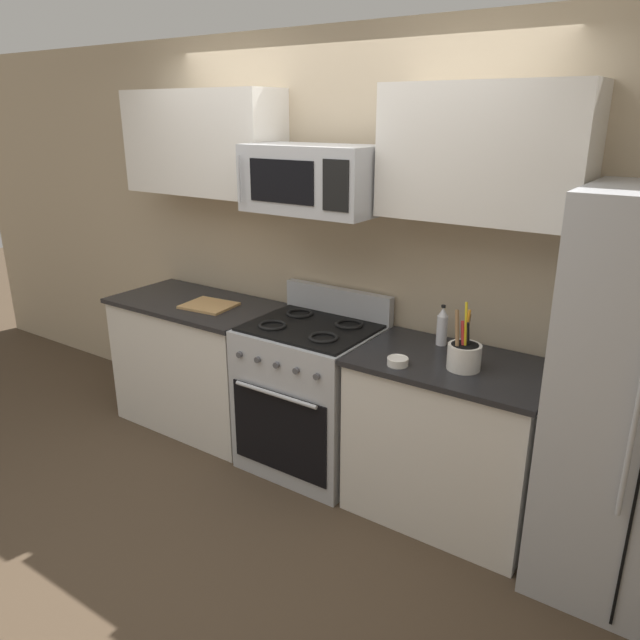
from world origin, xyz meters
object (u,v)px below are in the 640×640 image
at_px(range_oven, 311,395).
at_px(utensil_crock, 464,355).
at_px(prep_bowl, 398,361).
at_px(bottle_vinegar, 442,327).
at_px(cutting_board, 209,305).
at_px(microwave, 313,179).

distance_m(range_oven, utensil_crock, 1.10).
bearing_deg(prep_bowl, range_oven, 163.31).
xyz_separation_m(range_oven, utensil_crock, (0.97, -0.06, 0.51)).
distance_m(range_oven, bottle_vinegar, 0.94).
bearing_deg(cutting_board, utensil_crock, -0.87).
distance_m(cutting_board, bottle_vinegar, 1.57).
height_order(bottle_vinegar, prep_bowl, bottle_vinegar).
xyz_separation_m(utensil_crock, prep_bowl, (-0.29, -0.14, -0.05)).
bearing_deg(bottle_vinegar, prep_bowl, -99.06).
relative_size(utensil_crock, prep_bowl, 3.13).
bearing_deg(bottle_vinegar, utensil_crock, -47.64).
distance_m(bottle_vinegar, prep_bowl, 0.41).
bearing_deg(range_oven, bottle_vinegar, 14.36).
distance_m(cutting_board, prep_bowl, 1.50).
relative_size(utensil_crock, bottle_vinegar, 1.50).
relative_size(range_oven, utensil_crock, 3.17).
bearing_deg(cutting_board, prep_bowl, -6.58).
distance_m(utensil_crock, cutting_board, 1.78).
bearing_deg(bottle_vinegar, range_oven, -165.64).
distance_m(range_oven, prep_bowl, 0.85).
bearing_deg(cutting_board, bottle_vinegar, 8.22).
xyz_separation_m(microwave, cutting_board, (-0.80, -0.06, -0.86)).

